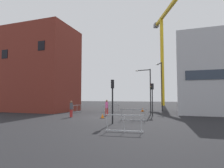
# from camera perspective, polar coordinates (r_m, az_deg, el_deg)

# --- Properties ---
(ground) EXTENTS (160.00, 160.00, 0.00)m
(ground) POSITION_cam_1_polar(r_m,az_deg,el_deg) (20.41, -2.90, -10.06)
(ground) COLOR black
(brick_building) EXTENTS (10.82, 7.45, 12.92)m
(brick_building) POSITION_cam_1_polar(r_m,az_deg,el_deg) (32.12, -20.92, 3.95)
(brick_building) COLOR maroon
(brick_building) RESTS_ON ground
(office_block) EXTENTS (11.31, 10.25, 10.21)m
(office_block) POSITION_cam_1_polar(r_m,az_deg,el_deg) (29.38, 30.12, 2.29)
(office_block) COLOR #B7B7BC
(office_block) RESTS_ON ground
(construction_crane) EXTENTS (6.95, 15.38, 24.16)m
(construction_crane) POSITION_cam_1_polar(r_m,az_deg,el_deg) (53.35, 14.93, 10.86)
(construction_crane) COLOR gold
(construction_crane) RESTS_ON ground
(streetlamp_tall) EXTENTS (1.04, 1.54, 7.67)m
(streetlamp_tall) POSITION_cam_1_polar(r_m,az_deg,el_deg) (30.74, 14.59, 0.47)
(streetlamp_tall) COLOR #232326
(streetlamp_tall) RESTS_ON ground
(streetlamp_short) EXTENTS (2.07, 0.47, 5.77)m
(streetlamp_short) POSITION_cam_1_polar(r_m,az_deg,el_deg) (24.57, 10.80, -0.71)
(streetlamp_short) COLOR #2D2D30
(streetlamp_short) RESTS_ON ground
(traffic_light_corner) EXTENTS (0.33, 0.39, 3.58)m
(traffic_light_corner) POSITION_cam_1_polar(r_m,az_deg,el_deg) (15.51, 0.15, -2.98)
(traffic_light_corner) COLOR black
(traffic_light_corner) RESTS_ON ground
(traffic_light_island) EXTENTS (0.37, 0.36, 3.76)m
(traffic_light_island) POSITION_cam_1_polar(r_m,az_deg,el_deg) (22.62, 12.03, -2.95)
(traffic_light_island) COLOR #232326
(traffic_light_island) RESTS_ON ground
(pedestrian_walking) EXTENTS (0.34, 0.34, 1.85)m
(pedestrian_walking) POSITION_cam_1_polar(r_m,az_deg,el_deg) (22.40, -1.59, -6.74)
(pedestrian_walking) COLOR red
(pedestrian_walking) RESTS_ON ground
(pedestrian_waiting) EXTENTS (0.34, 0.34, 1.77)m
(pedestrian_waiting) POSITION_cam_1_polar(r_m,az_deg,el_deg) (21.04, -12.19, -6.98)
(pedestrian_waiting) COLOR red
(pedestrian_waiting) RESTS_ON ground
(safety_barrier_rear) EXTENTS (2.33, 0.30, 1.08)m
(safety_barrier_rear) POSITION_cam_1_polar(r_m,az_deg,el_deg) (11.81, 3.66, -11.70)
(safety_barrier_rear) COLOR #B2B5BA
(safety_barrier_rear) RESTS_ON ground
(safety_barrier_mid_span) EXTENTS (0.20, 2.07, 1.08)m
(safety_barrier_mid_span) POSITION_cam_1_polar(r_m,az_deg,el_deg) (27.16, -10.51, -7.31)
(safety_barrier_mid_span) COLOR gray
(safety_barrier_mid_span) RESTS_ON ground
(safety_barrier_right_run) EXTENTS (2.38, 0.21, 1.08)m
(safety_barrier_right_run) POSITION_cam_1_polar(r_m,az_deg,el_deg) (17.38, 6.37, -9.22)
(safety_barrier_right_run) COLOR gray
(safety_barrier_right_run) RESTS_ON ground
(safety_barrier_front) EXTENTS (2.58, 0.09, 1.08)m
(safety_barrier_front) POSITION_cam_1_polar(r_m,az_deg,el_deg) (28.03, -0.29, -7.27)
(safety_barrier_front) COLOR #9EA0A5
(safety_barrier_front) RESTS_ON ground
(traffic_cone_orange) EXTENTS (0.46, 0.46, 0.47)m
(traffic_cone_orange) POSITION_cam_1_polar(r_m,az_deg,el_deg) (19.64, -2.89, -9.67)
(traffic_cone_orange) COLOR black
(traffic_cone_orange) RESTS_ON ground
(traffic_cone_striped) EXTENTS (0.57, 0.57, 0.58)m
(traffic_cone_striped) POSITION_cam_1_polar(r_m,az_deg,el_deg) (28.99, 9.18, -7.70)
(traffic_cone_striped) COLOR black
(traffic_cone_striped) RESTS_ON ground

